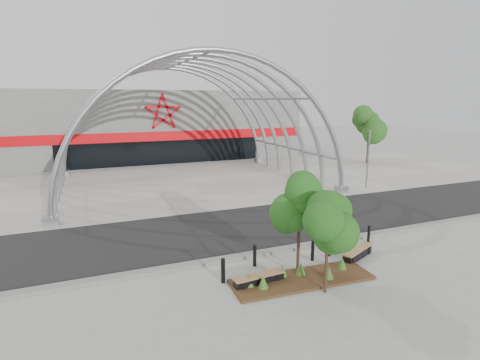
% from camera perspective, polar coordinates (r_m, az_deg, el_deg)
% --- Properties ---
extents(ground, '(140.00, 140.00, 0.00)m').
position_cam_1_polar(ground, '(18.13, 4.85, -10.56)').
color(ground, gray).
rests_on(ground, ground).
extents(road, '(140.00, 7.00, 0.02)m').
position_cam_1_polar(road, '(21.09, 0.52, -7.16)').
color(road, black).
rests_on(road, ground).
extents(forecourt, '(60.00, 17.00, 0.04)m').
position_cam_1_polar(forecourt, '(32.08, -7.76, -0.49)').
color(forecourt, '#A7A096').
rests_on(forecourt, ground).
extents(kerb, '(60.00, 0.50, 0.12)m').
position_cam_1_polar(kerb, '(17.90, 5.22, -10.67)').
color(kerb, slate).
rests_on(kerb, ground).
extents(arena_building, '(34.00, 15.24, 8.00)m').
position_cam_1_polar(arena_building, '(49.01, -13.22, 8.34)').
color(arena_building, '#63625E').
rests_on(arena_building, ground).
extents(vault_canopy, '(20.80, 15.80, 20.36)m').
position_cam_1_polar(vault_canopy, '(32.09, -7.76, -0.50)').
color(vault_canopy, '#93989D').
rests_on(vault_canopy, ground).
extents(planting_bed, '(5.77, 2.05, 0.60)m').
position_cam_1_polar(planting_bed, '(15.39, 9.14, -14.41)').
color(planting_bed, '#3A2916').
rests_on(planting_bed, ground).
extents(signal_pole, '(0.25, 0.66, 4.69)m').
position_cam_1_polar(signal_pole, '(31.40, 18.93, 3.19)').
color(signal_pole, slate).
rests_on(signal_pole, ground).
extents(street_tree_0, '(1.59, 1.59, 3.63)m').
position_cam_1_polar(street_tree_0, '(13.78, 13.31, -6.72)').
color(street_tree_0, black).
rests_on(street_tree_0, ground).
extents(street_tree_1, '(1.61, 1.61, 3.82)m').
position_cam_1_polar(street_tree_1, '(15.31, 9.09, -4.10)').
color(street_tree_1, black).
rests_on(street_tree_1, ground).
extents(bench_0, '(2.12, 0.62, 0.44)m').
position_cam_1_polar(bench_0, '(14.87, 2.88, -14.97)').
color(bench_0, black).
rests_on(bench_0, ground).
extents(bench_1, '(2.13, 1.32, 0.45)m').
position_cam_1_polar(bench_1, '(17.94, 17.47, -10.61)').
color(bench_1, black).
rests_on(bench_1, ground).
extents(bollard_0, '(0.16, 0.16, 1.00)m').
position_cam_1_polar(bollard_0, '(14.92, -2.60, -13.64)').
color(bollard_0, black).
rests_on(bollard_0, ground).
extents(bollard_1, '(0.15, 0.15, 0.94)m').
position_cam_1_polar(bollard_1, '(16.29, 2.26, -11.45)').
color(bollard_1, black).
rests_on(bollard_1, ground).
extents(bollard_2, '(0.15, 0.15, 0.93)m').
position_cam_1_polar(bollard_2, '(17.11, 11.01, -10.50)').
color(bollard_2, black).
rests_on(bollard_2, ground).
extents(bollard_3, '(0.16, 0.16, 0.97)m').
position_cam_1_polar(bollard_3, '(17.74, 13.44, -9.69)').
color(bollard_3, black).
rests_on(bollard_3, ground).
extents(bollard_4, '(0.14, 0.14, 0.85)m').
position_cam_1_polar(bollard_4, '(19.94, 19.03, -7.75)').
color(bollard_4, black).
rests_on(bollard_4, ground).
extents(bg_tree_1, '(2.70, 2.70, 5.91)m').
position_cam_1_polar(bg_tree_1, '(43.70, 19.12, 7.91)').
color(bg_tree_1, black).
rests_on(bg_tree_1, ground).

